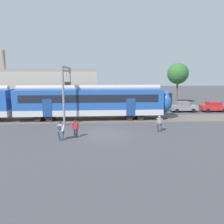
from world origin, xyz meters
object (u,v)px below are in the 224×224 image
pedestrian_white (61,129)px  pedestrian_red (76,127)px  pedestrian_grey (160,122)px  parked_car_grey (183,107)px  parked_car_red (214,107)px

pedestrian_white → pedestrian_red: same height
pedestrian_red → pedestrian_grey: size_ratio=1.00×
pedestrian_red → parked_car_grey: 19.49m
pedestrian_white → parked_car_grey: (16.18, 13.26, -0.21)m
pedestrian_grey → parked_car_red: 15.71m
parked_car_red → parked_car_grey: bearing=177.4°
parked_car_red → pedestrian_red: bearing=-148.0°
parked_car_grey → pedestrian_red: bearing=-140.2°
parked_car_red → pedestrian_grey: bearing=-137.0°
pedestrian_white → parked_car_grey: bearing=39.3°
pedestrian_white → pedestrian_grey: bearing=14.0°
pedestrian_white → pedestrian_grey: same height
pedestrian_white → pedestrian_grey: 9.66m
pedestrian_grey → parked_car_grey: bearing=58.0°
pedestrian_grey → parked_car_grey: 12.88m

